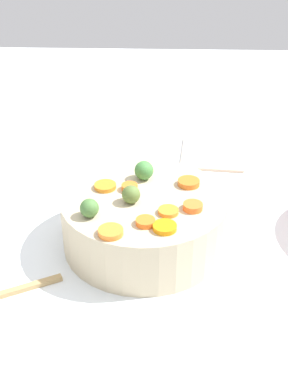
{
  "coord_description": "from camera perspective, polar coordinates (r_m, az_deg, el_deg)",
  "views": [
    {
      "loc": [
        -0.02,
        0.74,
        0.56
      ],
      "look_at": [
        0.01,
        0.01,
        0.12
      ],
      "focal_mm": 48.44,
      "sensor_mm": 36.0,
      "label": 1
    }
  ],
  "objects": [
    {
      "name": "tabletop",
      "position": [
        0.92,
        0.67,
        -5.8
      ],
      "size": [
        2.4,
        2.4,
        0.02
      ],
      "primitive_type": "cube",
      "color": "white",
      "rests_on": "ground"
    },
    {
      "name": "serving_bowl_carrots",
      "position": [
        0.88,
        -0.0,
        -3.19
      ],
      "size": [
        0.28,
        0.28,
        0.09
      ],
      "primitive_type": "cylinder",
      "color": "#C0B08D",
      "rests_on": "tabletop"
    },
    {
      "name": "carrot_slice_0",
      "position": [
        0.88,
        -4.3,
        0.65
      ],
      "size": [
        0.05,
        0.05,
        0.01
      ],
      "primitive_type": "cylinder",
      "rotation": [
        0.0,
        0.0,
        3.57
      ],
      "color": "orange",
      "rests_on": "serving_bowl_carrots"
    },
    {
      "name": "carrot_slice_1",
      "position": [
        0.77,
        -3.69,
        -4.39
      ],
      "size": [
        0.04,
        0.04,
        0.01
      ],
      "primitive_type": "cylinder",
      "rotation": [
        0.0,
        0.0,
        6.24
      ],
      "color": "orange",
      "rests_on": "serving_bowl_carrots"
    },
    {
      "name": "carrot_slice_2",
      "position": [
        0.79,
        0.17,
        -3.31
      ],
      "size": [
        0.03,
        0.03,
        0.01
      ],
      "primitive_type": "cylinder",
      "rotation": [
        0.0,
        0.0,
        1.66
      ],
      "color": "orange",
      "rests_on": "serving_bowl_carrots"
    },
    {
      "name": "carrot_slice_3",
      "position": [
        0.87,
        -1.6,
        0.53
      ],
      "size": [
        0.03,
        0.03,
        0.01
      ],
      "primitive_type": "cylinder",
      "rotation": [
        0.0,
        0.0,
        1.74
      ],
      "color": "orange",
      "rests_on": "serving_bowl_carrots"
    },
    {
      "name": "carrot_slice_4",
      "position": [
        0.82,
        5.39,
        -1.6
      ],
      "size": [
        0.04,
        0.04,
        0.01
      ],
      "primitive_type": "cylinder",
      "rotation": [
        0.0,
        0.0,
        3.02
      ],
      "color": "orange",
      "rests_on": "serving_bowl_carrots"
    },
    {
      "name": "carrot_slice_5",
      "position": [
        0.81,
        2.7,
        -2.14
      ],
      "size": [
        0.05,
        0.05,
        0.01
      ],
      "primitive_type": "cylinder",
      "rotation": [
        0.0,
        0.0,
        0.69
      ],
      "color": "orange",
      "rests_on": "serving_bowl_carrots"
    },
    {
      "name": "carrot_slice_6",
      "position": [
        0.89,
        4.94,
        1.04
      ],
      "size": [
        0.04,
        0.04,
        0.01
      ],
      "primitive_type": "cylinder",
      "rotation": [
        0.0,
        0.0,
        6.17
      ],
      "color": "orange",
      "rests_on": "serving_bowl_carrots"
    },
    {
      "name": "carrot_slice_7",
      "position": [
        0.78,
        2.29,
        -3.89
      ],
      "size": [
        0.05,
        0.05,
        0.01
      ],
      "primitive_type": "cylinder",
      "rotation": [
        0.0,
        0.0,
        0.84
      ],
      "color": "orange",
      "rests_on": "serving_bowl_carrots"
    },
    {
      "name": "brussels_sprout_0",
      "position": [
        0.83,
        -1.43,
        -0.26
      ],
      "size": [
        0.03,
        0.03,
        0.03
      ],
      "primitive_type": "sphere",
      "color": "#577234",
      "rests_on": "serving_bowl_carrots"
    },
    {
      "name": "brussels_sprout_1",
      "position": [
        0.9,
        -0.0,
        2.4
      ],
      "size": [
        0.03,
        0.03,
        0.03
      ],
      "primitive_type": "sphere",
      "color": "#44843F",
      "rests_on": "serving_bowl_carrots"
    },
    {
      "name": "brussels_sprout_2",
      "position": [
        0.8,
        -6.03,
        -1.77
      ],
      "size": [
        0.03,
        0.03,
        0.03
      ],
      "primitive_type": "sphere",
      "color": "#487539",
      "rests_on": "serving_bowl_carrots"
    },
    {
      "name": "dish_towel",
      "position": [
        1.2,
        7.5,
        4.15
      ],
      "size": [
        0.15,
        0.17,
        0.01
      ],
      "primitive_type": "cube",
      "rotation": [
        0.0,
        0.0,
        -0.09
      ],
      "color": "#C3AB91",
      "rests_on": "tabletop"
    }
  ]
}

